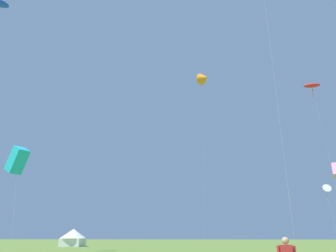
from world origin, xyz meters
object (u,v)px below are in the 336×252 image
at_px(kite_orange_delta, 204,78).
at_px(kite_cyan_box, 17,160).
at_px(festival_tent_right, 73,237).
at_px(kite_red_parafoil, 312,86).
at_px(kite_white_delta, 326,190).
at_px(kite_pink_box, 336,170).

xyz_separation_m(kite_orange_delta, kite_cyan_box, (-20.74, -29.33, -23.41)).
bearing_deg(kite_cyan_box, kite_orange_delta, 54.73).
bearing_deg(kite_orange_delta, festival_tent_right, -178.81).
xyz_separation_m(kite_orange_delta, festival_tent_right, (-24.90, -0.52, -31.15)).
bearing_deg(kite_red_parafoil, festival_tent_right, -179.66).
xyz_separation_m(kite_white_delta, festival_tent_right, (-46.96, -3.65, -8.35)).
height_order(kite_white_delta, kite_cyan_box, kite_white_delta).
bearing_deg(kite_white_delta, kite_pink_box, -102.95).
xyz_separation_m(kite_orange_delta, kite_pink_box, (18.79, -11.06, -21.72)).
bearing_deg(kite_white_delta, kite_cyan_box, -142.82).
xyz_separation_m(kite_white_delta, kite_pink_box, (-3.26, -14.19, 1.07)).
height_order(kite_orange_delta, kite_red_parafoil, kite_orange_delta).
distance_m(kite_pink_box, kite_red_parafoil, 21.92).
distance_m(kite_cyan_box, kite_red_parafoil, 54.99).
xyz_separation_m(kite_red_parafoil, festival_tent_right, (-46.04, -0.28, -28.35)).
height_order(kite_white_delta, festival_tent_right, kite_white_delta).
bearing_deg(festival_tent_right, kite_white_delta, 4.45).
distance_m(kite_red_parafoil, festival_tent_right, 54.07).
distance_m(kite_white_delta, kite_red_parafoil, 20.29).
height_order(kite_orange_delta, kite_white_delta, kite_orange_delta).
relative_size(kite_red_parafoil, festival_tent_right, 6.52).
bearing_deg(kite_cyan_box, kite_pink_box, 24.80).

